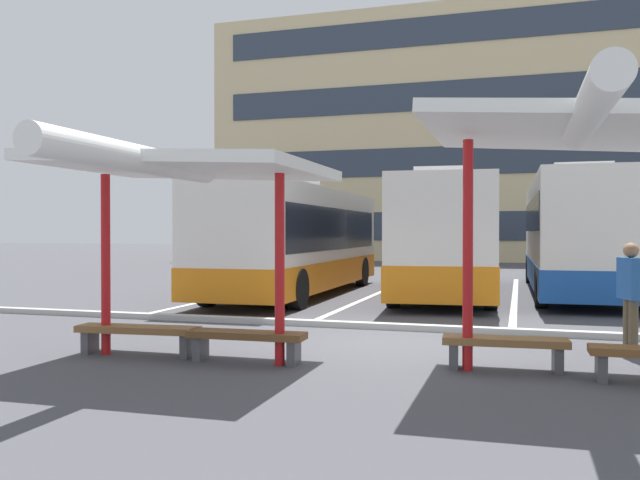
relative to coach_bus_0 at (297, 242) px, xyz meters
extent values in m
plane|color=#47474C|center=(4.24, -7.73, -1.59)|extent=(160.00, 160.00, 0.00)
cube|color=#D1BC8C|center=(4.24, 29.25, 6.57)|extent=(36.36, 12.76, 16.32)
cube|color=#2D3847|center=(4.24, 22.84, 0.65)|extent=(33.45, 0.08, 1.80)
cube|color=#2D3847|center=(4.24, 22.84, 4.73)|extent=(33.45, 0.08, 1.80)
cube|color=#2D3847|center=(4.24, 22.84, 8.81)|extent=(33.45, 0.08, 1.80)
cube|color=#2D3847|center=(4.24, 22.84, 12.89)|extent=(33.45, 0.08, 1.80)
cube|color=silver|center=(0.00, 0.00, 0.10)|extent=(2.76, 10.48, 2.84)
cube|color=orange|center=(0.00, 0.00, -0.93)|extent=(2.80, 10.52, 0.78)
cube|color=black|center=(0.00, 0.00, 0.38)|extent=(2.77, 9.64, 1.19)
cube|color=black|center=(-0.09, 5.19, 0.44)|extent=(2.27, 0.12, 1.70)
cube|color=silver|center=(0.02, -1.30, 1.70)|extent=(1.59, 2.23, 0.36)
cylinder|color=black|center=(-1.25, 3.60, -1.09)|extent=(0.32, 1.00, 1.00)
cylinder|color=black|center=(1.13, 3.64, -1.09)|extent=(0.32, 1.00, 1.00)
cylinder|color=black|center=(-1.13, -3.64, -1.09)|extent=(0.32, 1.00, 1.00)
cylinder|color=black|center=(1.25, -3.60, -1.09)|extent=(0.32, 1.00, 1.00)
cube|color=silver|center=(4.25, 1.16, 0.17)|extent=(3.42, 10.49, 2.98)
cube|color=orange|center=(4.25, 1.16, -0.90)|extent=(3.46, 10.53, 0.85)
cube|color=black|center=(4.25, 1.16, 0.60)|extent=(3.38, 9.67, 1.03)
cube|color=black|center=(3.81, 6.27, 0.53)|extent=(2.24, 0.27, 1.79)
cube|color=silver|center=(4.36, -0.12, 1.84)|extent=(1.71, 2.32, 0.36)
cylinder|color=black|center=(2.78, 4.60, -1.09)|extent=(0.38, 1.02, 1.00)
cylinder|color=black|center=(5.11, 4.81, -1.09)|extent=(0.38, 1.02, 1.00)
cylinder|color=black|center=(3.39, -2.48, -1.09)|extent=(0.38, 1.02, 1.00)
cylinder|color=black|center=(5.72, -2.28, -1.09)|extent=(0.38, 1.02, 1.00)
cube|color=silver|center=(7.98, 2.75, 0.24)|extent=(2.70, 11.56, 3.12)
cube|color=#194C9E|center=(7.98, 2.75, -0.94)|extent=(2.74, 11.60, 0.75)
cube|color=black|center=(7.98, 2.75, 0.79)|extent=(2.71, 10.64, 0.94)
cube|color=black|center=(7.88, 8.47, 0.62)|extent=(2.20, 0.12, 1.87)
cube|color=silver|center=(8.01, 1.31, 1.98)|extent=(1.54, 2.23, 0.36)
cylinder|color=black|center=(6.76, 6.88, -1.09)|extent=(0.32, 1.01, 1.00)
cylinder|color=black|center=(9.06, 6.92, -1.09)|extent=(0.32, 1.01, 1.00)
cylinder|color=black|center=(6.90, -1.43, -1.09)|extent=(0.32, 1.01, 1.00)
cube|color=white|center=(-1.79, 1.43, -1.59)|extent=(0.16, 14.00, 0.01)
cube|color=white|center=(2.23, 1.43, -1.59)|extent=(0.16, 14.00, 0.01)
cube|color=white|center=(6.26, 1.43, -1.59)|extent=(0.16, 14.00, 0.01)
cylinder|color=red|center=(0.30, -9.90, -0.21)|extent=(0.14, 0.14, 2.77)
cylinder|color=red|center=(3.15, -9.90, -0.21)|extent=(0.14, 0.14, 2.77)
cube|color=white|center=(1.72, -9.90, 1.26)|extent=(3.86, 3.05, 0.31)
cylinder|color=white|center=(1.72, -11.27, 1.23)|extent=(0.36, 3.85, 0.36)
cube|color=brown|center=(0.82, -9.84, -1.19)|extent=(1.95, 0.59, 0.10)
cube|color=#4C4C51|center=(0.02, -9.91, -1.42)|extent=(0.15, 0.35, 0.35)
cube|color=#4C4C51|center=(1.63, -9.77, -1.42)|extent=(0.15, 0.35, 0.35)
cube|color=brown|center=(2.62, -9.86, -1.19)|extent=(1.75, 0.49, 0.10)
cube|color=#4C4C51|center=(1.91, -9.89, -1.42)|extent=(0.13, 0.34, 0.35)
cube|color=#4C4C51|center=(3.34, -9.83, -1.42)|extent=(0.13, 0.34, 0.35)
cylinder|color=red|center=(5.72, -9.48, -0.03)|extent=(0.14, 0.14, 3.14)
cube|color=white|center=(7.10, -9.48, 1.62)|extent=(3.77, 3.30, 0.39)
cylinder|color=white|center=(7.10, -10.98, 1.59)|extent=(0.36, 3.77, 0.36)
cube|color=brown|center=(6.20, -9.35, -1.19)|extent=(1.69, 0.54, 0.10)
cube|color=#4C4C51|center=(5.52, -9.40, -1.42)|extent=(0.14, 0.34, 0.35)
cube|color=#4C4C51|center=(6.88, -9.30, -1.42)|extent=(0.14, 0.34, 0.35)
cube|color=#4C4C51|center=(7.38, -9.66, -1.42)|extent=(0.12, 0.34, 0.35)
cube|color=#ADADA8|center=(4.24, -6.11, -1.53)|extent=(44.00, 0.24, 0.12)
cylinder|color=brown|center=(8.00, -7.48, -1.17)|extent=(0.14, 0.14, 0.85)
cylinder|color=brown|center=(8.05, -7.64, -1.17)|extent=(0.14, 0.14, 0.85)
cube|color=#2659A5|center=(8.02, -7.56, -0.42)|extent=(0.36, 0.54, 0.64)
sphere|color=#936B4C|center=(8.02, -7.56, 0.01)|extent=(0.23, 0.23, 0.23)
camera|label=1|loc=(6.39, -18.56, 0.29)|focal=36.82mm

